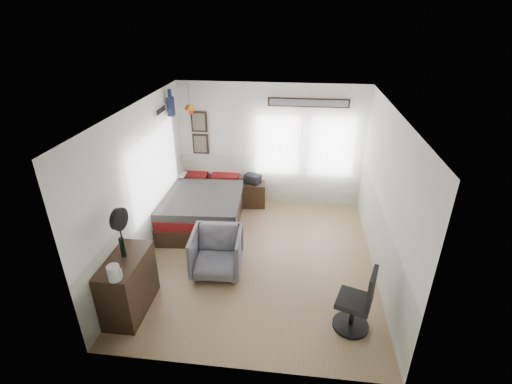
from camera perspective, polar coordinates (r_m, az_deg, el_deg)
ground_plane at (r=6.73m, az=0.45°, el=-10.40°), size 4.00×4.50×0.01m
room_shell at (r=6.09m, az=-0.03°, el=3.00°), size 4.02×4.52×2.71m
wall_decor at (r=7.75m, az=-6.13°, el=11.86°), size 3.55×1.32×1.44m
bed at (r=7.79m, az=-8.06°, el=-2.16°), size 1.67×2.25×0.69m
dresser at (r=5.82m, az=-19.02°, el=-13.34°), size 0.48×1.00×0.90m
armchair at (r=6.29m, az=-6.05°, el=-9.22°), size 0.86×0.89×0.77m
nightstand at (r=8.36m, az=-0.50°, el=-0.29°), size 0.59×0.50×0.55m
task_chair at (r=5.44m, az=15.38°, el=-16.49°), size 0.56×0.56×1.01m
kettle at (r=5.16m, az=-21.01°, el=-11.54°), size 0.19×0.16×0.21m
bottle at (r=5.54m, az=-19.86°, el=-7.97°), size 0.07×0.07×0.29m
stand_fan at (r=5.27m, az=-20.32°, el=-4.06°), size 0.12×0.32×0.78m
black_bag at (r=8.20m, az=-0.51°, el=2.04°), size 0.40×0.34×0.20m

